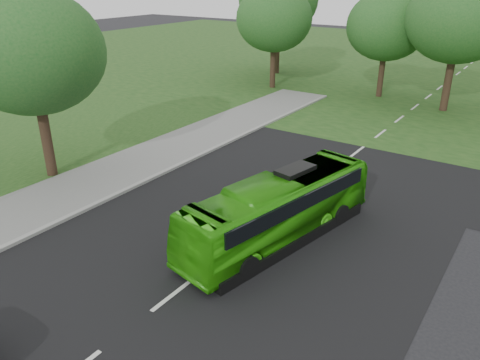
{
  "coord_description": "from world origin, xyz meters",
  "views": [
    {
      "loc": [
        8.72,
        -10.96,
        9.54
      ],
      "look_at": [
        -1.34,
        3.81,
        1.6
      ],
      "focal_mm": 35.0,
      "sensor_mm": 36.0,
      "label": 1
    }
  ],
  "objects": [
    {
      "name": "tree_park_a",
      "position": [
        -12.67,
        25.66,
        5.91
      ],
      "size": [
        6.56,
        6.56,
        8.71
      ],
      "color": "black",
      "rests_on": "ground"
    },
    {
      "name": "street_surfaces",
      "position": [
        -0.38,
        22.75,
        0.03
      ],
      "size": [
        120.0,
        120.0,
        0.15
      ],
      "color": "black",
      "rests_on": "ground"
    },
    {
      "name": "ground",
      "position": [
        0.0,
        0.0,
        0.0
      ],
      "size": [
        160.0,
        160.0,
        0.0
      ],
      "primitive_type": "plane",
      "color": "black",
      "rests_on": "ground"
    },
    {
      "name": "tree_park_b",
      "position": [
        -3.51,
        27.79,
        5.67
      ],
      "size": [
        6.41,
        6.41,
        8.41
      ],
      "color": "black",
      "rests_on": "ground"
    },
    {
      "name": "tree_park_c",
      "position": [
        2.01,
        26.21,
        6.61
      ],
      "size": [
        7.33,
        7.33,
        9.74
      ],
      "color": "black",
      "rests_on": "ground"
    },
    {
      "name": "bus",
      "position": [
        1.0,
        3.01,
        1.27
      ],
      "size": [
        3.87,
        9.35,
        2.54
      ],
      "primitive_type": "imported",
      "rotation": [
        0.0,
        0.0,
        -0.2
      ],
      "color": "#32AE11",
      "rests_on": "ground"
    },
    {
      "name": "tree_park_f",
      "position": [
        -15.72,
        31.59,
        7.09
      ],
      "size": [
        7.81,
        7.81,
        10.43
      ],
      "color": "black",
      "rests_on": "ground"
    },
    {
      "name": "tree_side_near",
      "position": [
        -11.78,
        1.93,
        6.16
      ],
      "size": [
        6.84,
        6.84,
        9.08
      ],
      "color": "black",
      "rests_on": "ground"
    }
  ]
}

